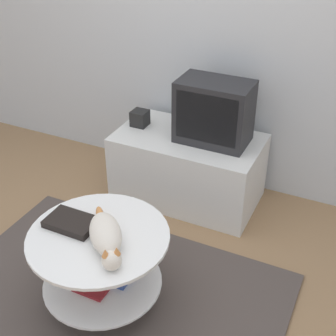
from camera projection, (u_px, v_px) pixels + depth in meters
name	position (u px, v px, depth m)	size (l,w,h in m)	color
ground_plane	(104.00, 310.00, 2.56)	(12.00, 12.00, 0.00)	#93704C
wall_back	(217.00, 5.00, 3.06)	(8.00, 0.05, 2.60)	silver
rug	(104.00, 309.00, 2.56)	(1.88, 1.43, 0.02)	#4C423D
tv_stand	(188.00, 168.00, 3.34)	(1.01, 0.57, 0.50)	silver
tv	(214.00, 112.00, 3.06)	(0.48, 0.29, 0.42)	#232326
speaker	(140.00, 118.00, 3.34)	(0.11, 0.11, 0.11)	black
coffee_table	(101.00, 260.00, 2.43)	(0.72, 0.72, 0.47)	#B2B2B7
dvd_box	(72.00, 222.00, 2.39)	(0.26, 0.17, 0.04)	black
cat	(106.00, 236.00, 2.24)	(0.35, 0.40, 0.12)	silver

